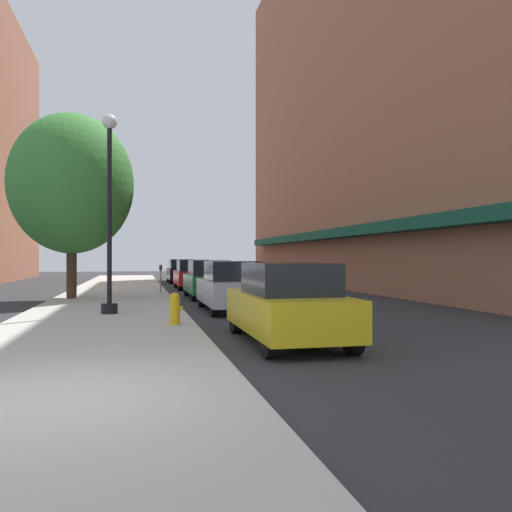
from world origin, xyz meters
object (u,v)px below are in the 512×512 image
Objects in this scene: parking_meter_near at (161,275)px; car_yellow at (288,304)px; tree_near at (72,184)px; lamppost at (109,209)px; car_black at (181,271)px; car_red at (192,275)px; fire_hydrant at (175,308)px; car_green at (208,280)px; car_silver at (231,287)px.

car_yellow is (1.95, -14.46, -0.14)m from parking_meter_near.
car_yellow is (5.62, -11.86, -3.95)m from tree_near.
lamppost reaches higher than car_black.
car_black is (0.00, 7.33, 0.00)m from car_red.
car_green is at bearing 77.66° from fire_hydrant.
parking_meter_near is 12.23m from car_black.
car_black is (5.62, 14.67, -3.95)m from tree_near.
car_green is at bearing 60.33° from lamppost.
car_red is (2.14, 16.63, 0.29)m from fire_hydrant.
fire_hydrant is 0.18× the size of car_yellow.
fire_hydrant is 0.18× the size of car_red.
tree_near is at bearing 110.56° from fire_hydrant.
lamppost is 9.34m from parking_meter_near.
car_silver is at bearing 90.77° from car_yellow.
car_black is at bearing 80.82° from parking_meter_near.
tree_near is at bearing -109.72° from car_black.
parking_meter_near is at bearing 77.96° from lamppost.
fire_hydrant is 11.90m from parking_meter_near.
car_green reaches higher than parking_meter_near.
tree_near is (-3.67, -2.61, 3.81)m from parking_meter_near.
lamppost reaches higher than car_silver.
car_green is 6.86m from car_red.
fire_hydrant is 0.18× the size of car_silver.
parking_meter_near is at bearing 98.44° from car_yellow.
parking_meter_near is (1.89, 8.86, -2.25)m from lamppost.
tree_near reaches higher than car_green.
car_yellow and car_green have the same top height.
tree_near is at bearing -176.80° from car_green.
car_black is at bearing 84.90° from fire_hydrant.
car_yellow is at bearing -55.56° from lamppost.
lamppost is 1.37× the size of car_green.
lamppost is at bearing -121.40° from car_green.
lamppost is 1.37× the size of car_black.
lamppost is at bearing -102.04° from parking_meter_near.
car_yellow is at bearing -92.06° from car_red.
car_silver is 1.00× the size of car_green.
tree_near is 1.74× the size of car_green.
car_red is (0.00, 6.86, 0.00)m from car_green.
car_black is at bearing 88.27° from car_green.
tree_near is (-1.78, 6.26, 1.55)m from lamppost.
lamppost reaches higher than parking_meter_near.
car_red reaches higher than parking_meter_near.
car_black is at bearing 90.77° from car_yellow.
tree_near is 1.74× the size of car_yellow.
car_silver is 19.88m from car_black.
car_silver is (0.00, 6.65, 0.00)m from car_yellow.
lamppost is 7.20m from car_yellow.
car_black is (3.84, 20.93, -2.39)m from lamppost.
lamppost is at bearing -74.12° from tree_near.
car_silver reaches higher than parking_meter_near.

